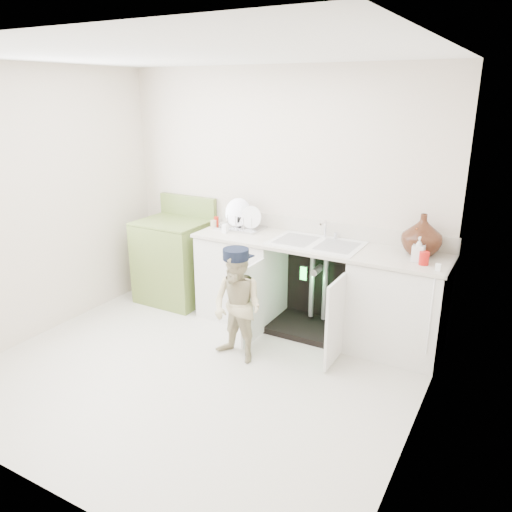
{
  "coord_description": "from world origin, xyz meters",
  "views": [
    {
      "loc": [
        2.24,
        -2.97,
        2.26
      ],
      "look_at": [
        0.18,
        0.7,
        0.86
      ],
      "focal_mm": 35.0,
      "sensor_mm": 36.0,
      "label": 1
    }
  ],
  "objects": [
    {
      "name": "repair_worker",
      "position": [
        0.18,
        0.38,
        0.51
      ],
      "size": [
        0.7,
        0.72,
        1.01
      ],
      "rotation": [
        0.0,
        0.0,
        -0.16
      ],
      "color": "beige",
      "rests_on": "ground"
    },
    {
      "name": "room_shell",
      "position": [
        0.0,
        0.0,
        1.25
      ],
      "size": [
        6.0,
        5.5,
        1.26
      ],
      "color": "beige",
      "rests_on": "ground"
    },
    {
      "name": "ground",
      "position": [
        0.0,
        0.0,
        0.0
      ],
      "size": [
        3.5,
        3.5,
        0.0
      ],
      "primitive_type": "plane",
      "color": "beige",
      "rests_on": "ground"
    },
    {
      "name": "counter_run",
      "position": [
        0.59,
        1.21,
        0.48
      ],
      "size": [
        2.44,
        1.02,
        1.26
      ],
      "color": "white",
      "rests_on": "ground"
    },
    {
      "name": "avocado_stove",
      "position": [
        -1.12,
        1.18,
        0.47
      ],
      "size": [
        0.74,
        0.65,
        1.14
      ],
      "color": "olive",
      "rests_on": "ground"
    }
  ]
}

